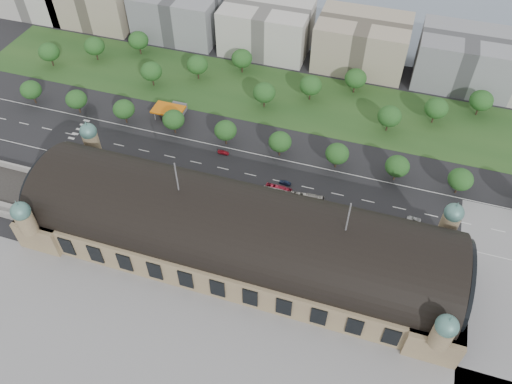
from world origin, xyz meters
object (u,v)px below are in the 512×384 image
(petrol_station, at_px, (174,109))
(parked_car_2, at_px, (142,180))
(parked_car_0, at_px, (123,176))
(bus_mid, at_px, (276,193))
(parked_car_6, at_px, (212,197))
(bus_east, at_px, (307,199))
(parked_car_5, at_px, (141,174))
(traffic_car_3, at_px, (223,152))
(traffic_car_6, at_px, (414,219))
(parked_car_1, at_px, (121,168))
(traffic_car_2, at_px, (121,162))
(parked_car_3, at_px, (139,180))
(parked_car_4, at_px, (191,185))
(bus_west, at_px, (278,190))
(traffic_car_4, at_px, (285,183))

(petrol_station, bearing_deg, parked_car_2, -82.73)
(parked_car_0, distance_m, bus_mid, 62.71)
(parked_car_6, distance_m, bus_east, 36.65)
(parked_car_0, distance_m, parked_car_6, 38.82)
(parked_car_2, height_order, parked_car_6, parked_car_2)
(petrol_station, distance_m, parked_car_5, 41.02)
(traffic_car_3, bearing_deg, parked_car_0, 126.14)
(petrol_station, xyz_separation_m, traffic_car_3, (31.01, -18.68, -2.25))
(parked_car_2, xyz_separation_m, bus_east, (65.69, 9.26, 1.09))
(traffic_car_6, bearing_deg, petrol_station, -100.97)
(bus_mid, bearing_deg, parked_car_6, 112.01)
(parked_car_0, distance_m, parked_car_1, 4.91)
(traffic_car_2, relative_size, bus_east, 0.34)
(petrol_station, height_order, parked_car_1, petrol_station)
(traffic_car_6, xyz_separation_m, parked_car_3, (-107.44, -12.38, 0.07))
(petrol_station, distance_m, traffic_car_6, 116.13)
(parked_car_3, xyz_separation_m, parked_car_4, (21.10, 3.63, -0.04))
(traffic_car_3, bearing_deg, parked_car_5, 127.86)
(parked_car_3, height_order, parked_car_5, parked_car_3)
(bus_west, relative_size, bus_east, 0.79)
(parked_car_5, bearing_deg, parked_car_1, -120.23)
(parked_car_5, bearing_deg, parked_car_0, -88.37)
(traffic_car_6, distance_m, parked_car_5, 108.55)
(petrol_station, xyz_separation_m, parked_car_0, (-2.92, -44.28, -2.23))
(parked_car_2, bearing_deg, bus_west, 74.86)
(parked_car_2, xyz_separation_m, parked_car_6, (30.25, 0.00, -0.15))
(traffic_car_6, bearing_deg, traffic_car_2, -82.43)
(parked_car_4, relative_size, bus_west, 0.42)
(traffic_car_2, distance_m, bus_mid, 66.87)
(traffic_car_6, distance_m, bus_west, 52.22)
(traffic_car_4, height_order, parked_car_6, traffic_car_4)
(petrol_station, distance_m, bus_mid, 68.91)
(parked_car_4, height_order, bus_west, bus_west)
(petrol_station, distance_m, parked_car_4, 47.94)
(traffic_car_3, bearing_deg, bus_west, -118.09)
(traffic_car_6, distance_m, parked_car_3, 108.15)
(parked_car_0, distance_m, parked_car_3, 7.12)
(parked_car_1, distance_m, bus_mid, 65.11)
(traffic_car_4, bearing_deg, parked_car_0, -69.54)
(parked_car_2, bearing_deg, traffic_car_6, 69.97)
(parked_car_5, distance_m, parked_car_6, 32.64)
(parked_car_0, xyz_separation_m, parked_car_2, (8.57, 0.00, 0.08))
(parked_car_3, relative_size, bus_west, 0.43)
(bus_mid, bearing_deg, bus_east, -87.65)
(traffic_car_2, relative_size, bus_mid, 0.41)
(parked_car_5, xyz_separation_m, bus_mid, (55.69, 5.48, 0.95))
(parked_car_6, bearing_deg, bus_west, 77.47)
(parked_car_2, relative_size, parked_car_6, 1.24)
(parked_car_1, bearing_deg, traffic_car_6, 66.31)
(parked_car_4, relative_size, parked_car_6, 1.03)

